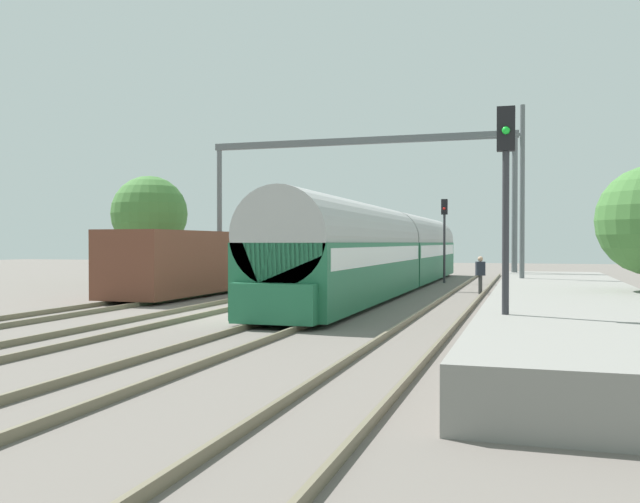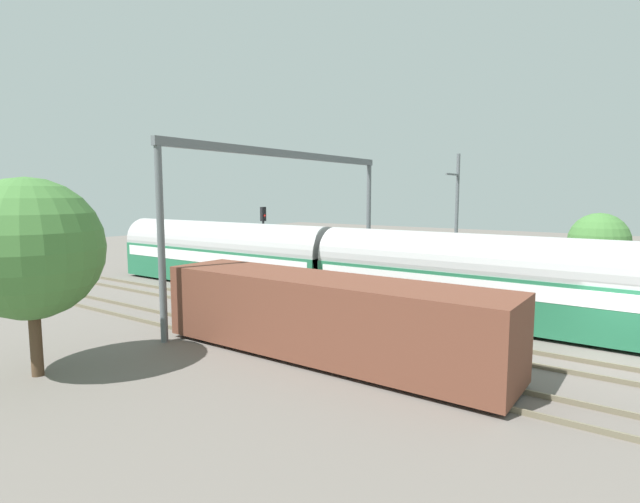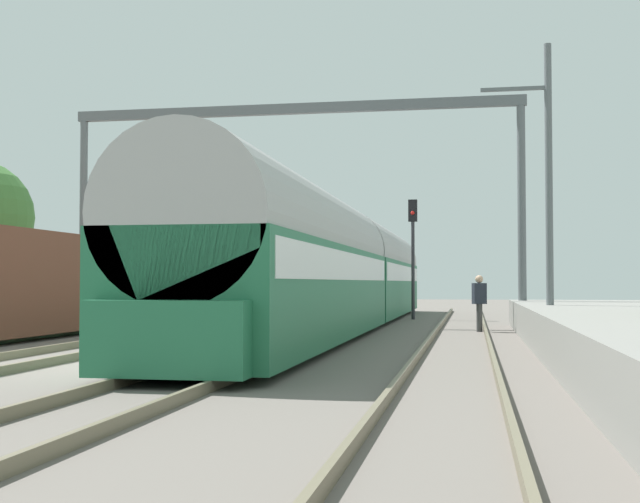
{
  "view_description": "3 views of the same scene",
  "coord_description": "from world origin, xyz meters",
  "views": [
    {
      "loc": [
        8.55,
        -20.24,
        2.37
      ],
      "look_at": [
        1.98,
        1.3,
        2.07
      ],
      "focal_mm": 38.27,
      "sensor_mm": 36.0,
      "label": 1
    },
    {
      "loc": [
        -19.74,
        -1.26,
        5.72
      ],
      "look_at": [
        1.48,
        13.74,
        2.69
      ],
      "focal_mm": 27.85,
      "sensor_mm": 36.0,
      "label": 2
    },
    {
      "loc": [
        6.27,
        -14.37,
        1.52
      ],
      "look_at": [
        0.99,
        14.62,
        2.6
      ],
      "focal_mm": 46.96,
      "sensor_mm": 36.0,
      "label": 3
    }
  ],
  "objects": [
    {
      "name": "ground",
      "position": [
        0.0,
        0.0,
        0.0
      ],
      "size": [
        120.0,
        120.0,
        0.0
      ],
      "primitive_type": "plane",
      "color": "#69615B"
    },
    {
      "name": "track_west",
      "position": [
        -1.98,
        0.0,
        0.08
      ],
      "size": [
        1.51,
        60.0,
        0.16
      ],
      "color": "#6B624D",
      "rests_on": "ground"
    },
    {
      "name": "track_east",
      "position": [
        1.98,
        0.0,
        0.08
      ],
      "size": [
        1.51,
        60.0,
        0.16
      ],
      "color": "#6B624D",
      "rests_on": "ground"
    },
    {
      "name": "track_far_east",
      "position": [
        5.93,
        0.0,
        0.08
      ],
      "size": [
        1.52,
        60.0,
        0.16
      ],
      "color": "#6B624D",
      "rests_on": "ground"
    },
    {
      "name": "passenger_train",
      "position": [
        1.98,
        13.35,
        1.97
      ],
      "size": [
        2.93,
        32.85,
        3.82
      ],
      "color": "#236B47",
      "rests_on": "ground"
    },
    {
      "name": "freight_car",
      "position": [
        -5.93,
        8.3,
        1.47
      ],
      "size": [
        2.8,
        13.0,
        2.7
      ],
      "color": "brown",
      "rests_on": "ground"
    },
    {
      "name": "person_crossing",
      "position": [
        6.48,
        11.72,
        1.03
      ],
      "size": [
        0.46,
        0.37,
        1.73
      ],
      "rotation": [
        0.0,
        0.0,
        3.52
      ],
      "color": "#3A3A3A",
      "rests_on": "ground"
    },
    {
      "name": "railway_signal_far",
      "position": [
        3.89,
        19.87,
        3.14
      ],
      "size": [
        0.36,
        0.3,
        4.89
      ],
      "color": "#2D2D33",
      "rests_on": "ground"
    },
    {
      "name": "catenary_gantry",
      "position": [
        0.0,
        14.49,
        5.89
      ],
      "size": [
        16.25,
        0.28,
        7.86
      ],
      "color": "#595F63",
      "rests_on": "ground"
    },
    {
      "name": "catenary_pole_east_mid",
      "position": [
        8.28,
        8.87,
        4.15
      ],
      "size": [
        1.9,
        0.2,
        8.0
      ],
      "color": "#595F63",
      "rests_on": "ground"
    }
  ]
}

